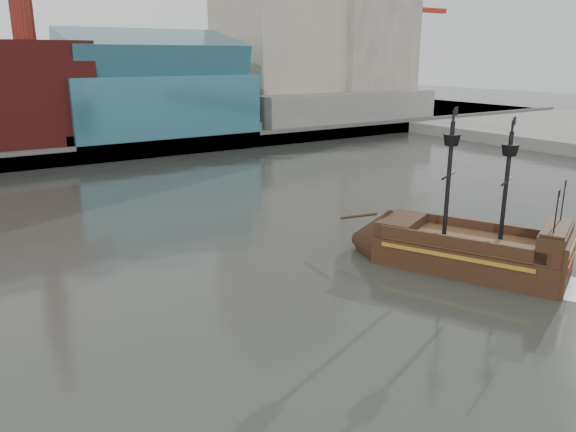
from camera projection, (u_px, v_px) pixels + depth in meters
ground at (436, 326)px, 32.32m from camera, size 400.00×400.00×0.00m
promenade_far at (65, 132)px, 105.85m from camera, size 220.00×60.00×2.00m
seawall at (112, 153)px, 82.11m from camera, size 220.00×1.00×2.60m
crane_a at (409, 37)px, 134.43m from camera, size 22.50×4.00×32.25m
crane_b at (407, 53)px, 148.51m from camera, size 19.10×4.00×26.25m
pirate_ship at (472, 255)px, 40.59m from camera, size 11.50×17.23×12.50m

